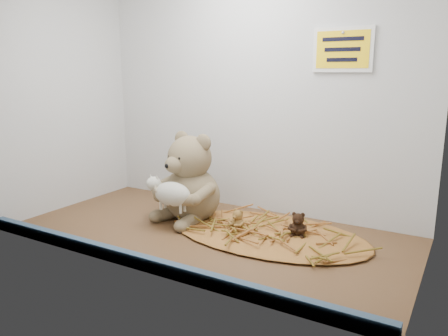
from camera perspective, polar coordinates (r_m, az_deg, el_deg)
The scene contains 8 objects.
alcove_shell at distance 133.64cm, azimuth -0.13°, elevation 10.99°, with size 120.40×60.20×90.40cm.
front_rail at distance 112.81cm, azimuth -10.07°, elevation -12.16°, with size 119.28×2.20×3.60cm, color #3E5A77.
straw_bed at distance 134.19cm, azimuth 5.66°, elevation -8.48°, with size 63.21×36.70×1.22cm, color brown.
main_teddy at distance 143.90cm, azimuth -4.28°, elevation -1.14°, with size 23.66×24.97×29.34cm, color #846E51, non-canonical shape.
toy_lamb at distance 136.50cm, azimuth -6.75°, elevation -3.40°, with size 16.42×10.02×10.61cm, color silver, non-canonical shape.
mini_teddy_tan at distance 134.61cm, azimuth 1.83°, elevation -6.61°, with size 5.23×5.52×6.48cm, color brown, non-canonical shape.
mini_teddy_brown at distance 131.64cm, azimuth 9.65°, elevation -7.09°, with size 5.72×6.04×7.10cm, color black, non-canonical shape.
wall_sign at distance 140.97cm, azimuth 15.26°, elevation 14.71°, with size 16.00×1.20×11.00cm, color #E7B80B.
Camera 1 is at (67.36, -106.37, 48.40)cm, focal length 35.00 mm.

